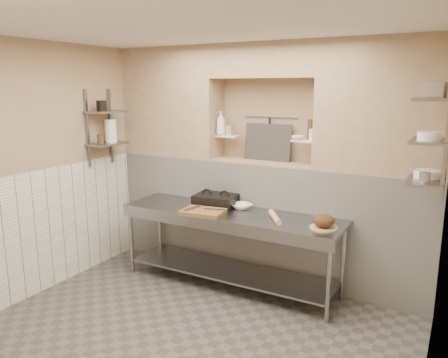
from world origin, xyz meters
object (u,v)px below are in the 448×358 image
Objects in this scene: bread_loaf at (324,221)px; jug_left at (111,131)px; mixing_bowl at (241,206)px; panini_press at (216,200)px; bottle_soap at (221,123)px; rolling_pin at (275,217)px; cutting_board at (203,212)px; prep_table at (230,234)px; bowl_alcove at (297,138)px.

bread_loaf is 0.75× the size of jug_left.
jug_left is (-1.72, -0.28, 0.83)m from mixing_bowl.
bottle_soap reaches higher than panini_press.
rolling_pin is 2.38m from jug_left.
bottle_soap is (-0.96, 0.54, 0.93)m from rolling_pin.
cutting_board is 0.49m from mixing_bowl.
panini_press is 1.80× the size of bottle_soap.
mixing_bowl is (0.05, 0.20, 0.29)m from prep_table.
bottle_soap is at bearing -179.71° from bowl_alcove.
jug_left is at bearing -179.47° from bread_loaf.
panini_press is 1.22m from bowl_alcove.
cutting_board is at bearing -141.61° from prep_table.
mixing_bowl is at bearing 53.84° from cutting_board.
prep_table is 10.87× the size of mixing_bowl.
cutting_board is at bearing -76.93° from bottle_soap.
bowl_alcove is at bearing 30.76° from mixing_bowl.
cutting_board is 1.37m from bowl_alcove.
bowl_alcove reaches higher than cutting_board.
jug_left reaches higher than rolling_pin.
rolling_pin reaches higher than prep_table.
mixing_bowl is at bearing 166.69° from bread_loaf.
prep_table is at bearing 38.39° from cutting_board.
rolling_pin is 2.94× the size of bowl_alcove.
cutting_board is 1.35m from bread_loaf.
prep_table is 8.97× the size of jug_left.
bread_loaf reaches higher than cutting_board.
rolling_pin is 0.55m from bread_loaf.
bowl_alcove is at bearing 14.82° from jug_left.
mixing_bowl is 1.93m from jug_left.
mixing_bowl is 1.08m from bottle_soap.
rolling_pin is 1.44m from bottle_soap.
rolling_pin is at bearing -93.38° from bowl_alcove.
bowl_alcove is 0.49× the size of jug_left.
bread_loaf is at bearing -15.45° from panini_press.
bowl_alcove reaches higher than rolling_pin.
prep_table is 0.47m from panini_press.
cutting_board is 2.16× the size of bread_loaf.
jug_left reaches higher than bread_loaf.
prep_table is 2.01m from jug_left.
bottle_soap is at bearing 103.07° from cutting_board.
bread_loaf reaches higher than rolling_pin.
panini_press is at bearing -158.23° from bowl_alcove.
bottle_soap is at bearing 150.76° from rolling_pin.
panini_press is 1.82× the size of jug_left.
bottle_soap is (-1.51, 0.57, 0.88)m from bread_loaf.
bread_loaf reaches higher than mixing_bowl.
bread_loaf reaches higher than panini_press.
bottle_soap is at bearing 102.91° from panini_press.
panini_press is 0.96m from bottle_soap.
rolling_pin reaches higher than mixing_bowl.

